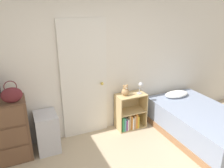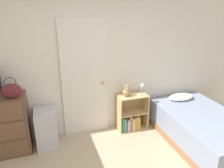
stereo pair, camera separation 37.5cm
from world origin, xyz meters
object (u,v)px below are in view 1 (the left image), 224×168
Objects in this scene: storage_bin at (47,132)px; teddy_bear at (125,91)px; bookshelf at (129,116)px; desk_lamp at (141,86)px; bed at (200,123)px; handbag at (12,95)px.

storage_bin is 1.53m from teddy_bear.
bookshelf reaches higher than storage_bin.
desk_lamp reaches higher than bed.
bed is at bearing -37.43° from bookshelf.
handbag reaches higher than bed.
handbag reaches higher than teddy_bear.
teddy_bear reaches higher than storage_bin.
handbag is at bearing -174.99° from teddy_bear.
teddy_bear is (1.45, 0.06, 0.46)m from storage_bin.
desk_lamp reaches higher than teddy_bear.
teddy_bear is 1.46m from bed.
storage_bin is at bearing -178.04° from bookshelf.
storage_bin is 1.83m from desk_lamp.
handbag reaches higher than desk_lamp.
storage_bin is (0.42, 0.11, -0.77)m from handbag.
teddy_bear is at bearing 171.79° from desk_lamp.
storage_bin is at bearing -179.58° from desk_lamp.
storage_bin is 3.05× the size of teddy_bear.
desk_lamp is (1.75, 0.01, 0.52)m from storage_bin.
bookshelf is 3.05× the size of desk_lamp.
bed is (2.57, -0.73, -0.06)m from storage_bin.
bookshelf is 0.54m from teddy_bear.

